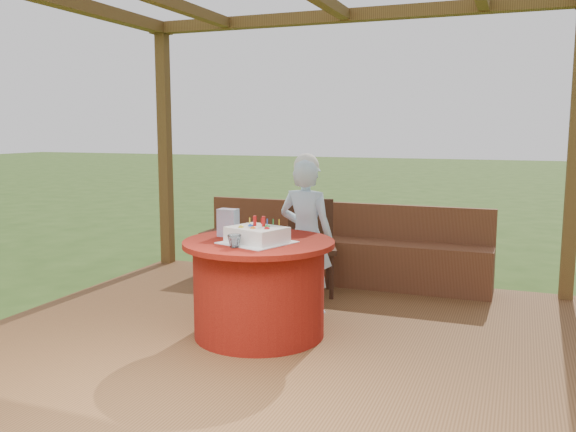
# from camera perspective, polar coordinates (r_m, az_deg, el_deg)

# --- Properties ---
(ground) EXTENTS (60.00, 60.00, 0.00)m
(ground) POSITION_cam_1_polar(r_m,az_deg,el_deg) (4.78, -1.09, -12.35)
(ground) COLOR #2E4C19
(ground) RESTS_ON ground
(deck) EXTENTS (4.50, 4.00, 0.12)m
(deck) POSITION_cam_1_polar(r_m,az_deg,el_deg) (4.76, -1.10, -11.67)
(deck) COLOR brown
(deck) RESTS_ON ground
(pergola) EXTENTS (4.50, 4.00, 2.72)m
(pergola) POSITION_cam_1_polar(r_m,az_deg,el_deg) (4.54, -1.18, 17.43)
(pergola) COLOR brown
(pergola) RESTS_ON deck
(bench) EXTENTS (3.00, 0.42, 0.80)m
(bench) POSITION_cam_1_polar(r_m,az_deg,el_deg) (6.24, 4.83, -3.78)
(bench) COLOR brown
(bench) RESTS_ON deck
(table) EXTENTS (1.13, 1.13, 0.73)m
(table) POSITION_cam_1_polar(r_m,az_deg,el_deg) (4.63, -2.72, -6.67)
(table) COLOR maroon
(table) RESTS_ON deck
(chair) EXTENTS (0.57, 0.57, 0.89)m
(chair) POSITION_cam_1_polar(r_m,az_deg,el_deg) (5.80, 2.18, -2.39)
(chair) COLOR #371E11
(chair) RESTS_ON deck
(elderly_woman) EXTENTS (0.51, 0.36, 1.35)m
(elderly_woman) POSITION_cam_1_polar(r_m,az_deg,el_deg) (5.13, 1.70, -1.64)
(elderly_woman) COLOR #A0D0ED
(elderly_woman) RESTS_ON deck
(birthday_cake) EXTENTS (0.57, 0.57, 0.19)m
(birthday_cake) POSITION_cam_1_polar(r_m,az_deg,el_deg) (4.45, -2.92, -1.77)
(birthday_cake) COLOR white
(birthday_cake) RESTS_ON table
(gift_bag) EXTENTS (0.15, 0.10, 0.21)m
(gift_bag) POSITION_cam_1_polar(r_m,az_deg,el_deg) (4.73, -5.62, -0.63)
(gift_bag) COLOR #CD85AE
(gift_bag) RESTS_ON table
(drinking_glass) EXTENTS (0.13, 0.13, 0.09)m
(drinking_glass) POSITION_cam_1_polar(r_m,az_deg,el_deg) (4.29, -5.03, -2.35)
(drinking_glass) COLOR white
(drinking_glass) RESTS_ON table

